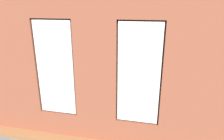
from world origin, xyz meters
name	(u,v)px	position (x,y,z in m)	size (l,w,h in m)	color
ground_plane	(117,97)	(0.00, 0.00, -0.05)	(6.40, 5.43, 0.10)	#99663D
brick_wall_with_windows	(96,68)	(0.00, 2.33, 1.74)	(5.80, 0.30, 3.49)	#9E5138
white_wall_right	(34,44)	(2.85, 0.20, 1.74)	(0.10, 4.43, 3.49)	silver
couch_by_window	(84,109)	(0.56, 1.68, 0.33)	(1.79, 0.87, 0.80)	black
couch_left	(185,97)	(-2.20, 0.31, 0.33)	(0.97, 2.06, 0.80)	black
coffee_table	(110,85)	(0.24, 0.01, 0.40)	(1.53, 0.73, 0.46)	tan
cup_ceramic	(105,81)	(0.44, -0.08, 0.50)	(0.07, 0.07, 0.09)	#B23D38
table_plant_small	(96,80)	(0.70, 0.12, 0.57)	(0.15, 0.15, 0.22)	#47423D
remote_black	(112,84)	(0.13, 0.12, 0.47)	(0.05, 0.17, 0.02)	black
remote_gray	(110,83)	(0.24, 0.01, 0.47)	(0.05, 0.17, 0.02)	#59595B
media_console	(52,80)	(2.55, -0.22, 0.29)	(1.24, 0.42, 0.58)	black
tv_flatscreen	(50,64)	(2.55, -0.22, 0.93)	(1.03, 0.20, 0.68)	black
potted_plant_mid_room_small	(148,83)	(-1.04, -0.46, 0.39)	(0.43, 0.43, 0.57)	brown
potted_plant_between_couches	(135,103)	(-0.79, 1.63, 0.63)	(0.61, 0.61, 0.96)	brown
potted_plant_beside_window_right	(26,88)	(2.17, 1.78, 0.85)	(1.05, 1.02, 1.45)	beige
potted_plant_by_left_couch	(169,80)	(-1.80, -1.14, 0.29)	(0.24, 0.24, 0.43)	beige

